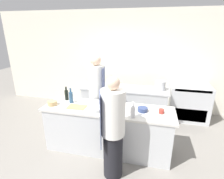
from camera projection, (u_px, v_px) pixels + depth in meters
ground_plane at (108, 148)px, 3.54m from camera, size 16.00×16.00×0.00m
wall_back at (126, 61)px, 5.04m from camera, size 8.00×0.06×2.80m
prep_counter at (108, 129)px, 3.40m from camera, size 2.45×0.70×0.89m
pass_counter at (124, 104)px, 4.52m from camera, size 2.19×0.61×0.89m
oven_range at (188, 102)px, 4.59m from camera, size 0.97×0.72×0.93m
chef_at_prep_near at (113, 130)px, 2.64m from camera, size 0.41×0.40×1.68m
chef_at_stove at (97, 95)px, 3.87m from camera, size 0.36×0.34×1.78m
bottle_olive_oil at (67, 95)px, 3.60m from camera, size 0.07×0.07×0.28m
bottle_vinegar at (133, 111)px, 2.88m from camera, size 0.08×0.08×0.28m
bottle_wine at (71, 97)px, 3.46m from camera, size 0.08×0.08×0.31m
bowl_mixing_large at (97, 109)px, 3.14m from camera, size 0.22×0.22×0.06m
bowl_prep_small at (143, 109)px, 3.12m from camera, size 0.18×0.18×0.07m
bowl_ceramic_blue at (105, 102)px, 3.45m from camera, size 0.22×0.22×0.07m
bowl_wooden_salad at (52, 103)px, 3.37m from camera, size 0.18×0.18×0.08m
cup at (161, 111)px, 3.04m from camera, size 0.09×0.09×0.08m
cutting_board at (77, 107)px, 3.29m from camera, size 0.34×0.22×0.01m
stockpot at (160, 85)px, 4.18m from camera, size 0.24×0.24×0.23m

